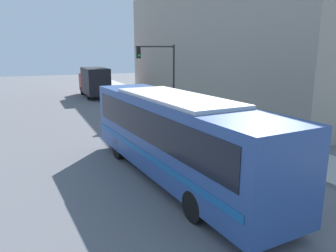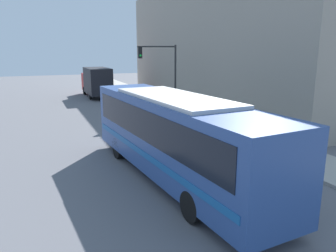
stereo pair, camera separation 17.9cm
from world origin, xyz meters
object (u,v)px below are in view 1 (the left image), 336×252
city_bus (175,132)px  traffic_light_pole (161,66)px  fire_hydrant (232,129)px  delivery_truck (94,81)px  parking_meter (204,112)px

city_bus → traffic_light_pole: 14.40m
fire_hydrant → traffic_light_pole: 9.44m
city_bus → delivery_truck: bearing=81.4°
fire_hydrant → delivery_truck: bearing=101.7°
traffic_light_pole → parking_meter: 6.21m
city_bus → parking_meter: bearing=49.0°
delivery_truck → parking_meter: size_ratio=5.75×
city_bus → traffic_light_pole: (4.86, 13.43, 1.85)m
delivery_truck → parking_meter: 17.60m
delivery_truck → traffic_light_pole: bearing=-74.3°
city_bus → fire_hydrant: size_ratio=14.85×
city_bus → parking_meter: (5.83, 7.98, -0.99)m
parking_meter → delivery_truck: bearing=103.9°
traffic_light_pole → fire_hydrant: bearing=-83.8°
fire_hydrant → parking_meter: parking_meter is taller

